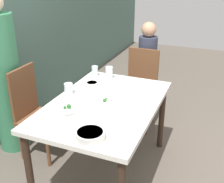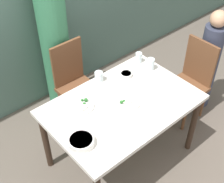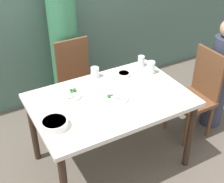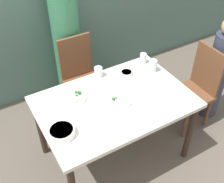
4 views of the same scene
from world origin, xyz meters
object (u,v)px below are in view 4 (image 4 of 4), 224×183
Objects in this scene: chair_adult_spot at (81,76)px; plate_rice_adult at (120,100)px; person_adult at (67,43)px; person_child at (217,73)px; bowl_curry at (62,132)px; glass_water_tall at (98,72)px; chair_child_spot at (197,87)px.

plate_rice_adult is (0.01, -0.84, 0.27)m from chair_adult_spot.
person_adult is 1.73m from person_child.
glass_water_tall is at bearing 40.86° from bowl_curry.
person_child is at bearing -41.65° from person_adult.
plate_rice_adult is (0.01, -1.16, 0.00)m from person_adult.
chair_adult_spot reaches higher than bowl_curry.
plate_rice_adult is at bearing -89.26° from chair_child_spot.
bowl_curry is at bearing -176.50° from person_child.
bowl_curry is at bearing -114.97° from person_adult.
chair_child_spot is 9.39× the size of glass_water_tall.
plate_rice_adult is (0.59, 0.10, -0.02)m from bowl_curry.
glass_water_tall is at bearing 88.12° from plate_rice_adult.
chair_adult_spot is 1.14m from bowl_curry.
person_adult reaches higher than person_child.
chair_adult_spot is 0.58× the size of person_adult.
person_adult reaches higher than chair_adult_spot.
chair_adult_spot is 0.42m from person_adult.
person_adult reaches higher than bowl_curry.
chair_adult_spot is 4.43× the size of plate_rice_adult.
plate_rice_adult is 0.43m from glass_water_tall.
chair_child_spot is 1.04m from plate_rice_adult.
bowl_curry is at bearing -139.14° from glass_water_tall.
glass_water_tall reaches higher than bowl_curry.
person_adult is at bearing 90.00° from chair_adult_spot.
chair_adult_spot is 1.53m from person_child.
person_child is 5.77× the size of plate_rice_adult.
plate_rice_adult is at bearing -89.58° from chair_adult_spot.
chair_child_spot is (1.01, -0.82, 0.00)m from chair_adult_spot.
chair_adult_spot reaches higher than glass_water_tall.
chair_child_spot is 1.55m from person_adult.
bowl_curry is (-1.88, -0.11, 0.21)m from person_child.
glass_water_tall is (0.02, -0.74, 0.04)m from person_adult.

